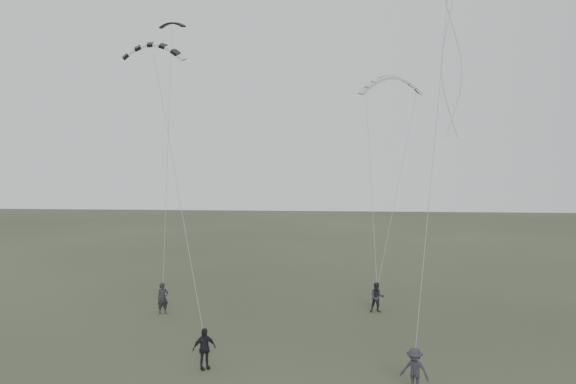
# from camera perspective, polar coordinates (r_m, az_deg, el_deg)

# --- Properties ---
(ground) EXTENTS (140.00, 140.00, 0.00)m
(ground) POSITION_cam_1_polar(r_m,az_deg,el_deg) (25.85, -3.70, -16.50)
(ground) COLOR #303725
(ground) RESTS_ON ground
(flyer_left) EXTENTS (0.76, 0.70, 1.75)m
(flyer_left) POSITION_cam_1_polar(r_m,az_deg,el_deg) (33.18, -12.60, -10.49)
(flyer_left) COLOR black
(flyer_left) RESTS_ON ground
(flyer_right) EXTENTS (0.88, 0.72, 1.71)m
(flyer_right) POSITION_cam_1_polar(r_m,az_deg,el_deg) (33.06, 9.04, -10.54)
(flyer_right) COLOR #242429
(flyer_right) RESTS_ON ground
(flyer_center) EXTENTS (1.08, 0.91, 1.73)m
(flyer_center) POSITION_cam_1_polar(r_m,az_deg,el_deg) (24.58, -8.52, -15.46)
(flyer_center) COLOR black
(flyer_center) RESTS_ON ground
(flyer_far) EXTENTS (1.26, 1.05, 1.70)m
(flyer_far) POSITION_cam_1_polar(r_m,az_deg,el_deg) (22.61, 12.74, -17.26)
(flyer_far) COLOR #29292F
(flyer_far) RESTS_ON ground
(kite_dark_small) EXTENTS (1.64, 0.85, 0.61)m
(kite_dark_small) POSITION_cam_1_polar(r_m,az_deg,el_deg) (35.90, -11.70, 16.45)
(kite_dark_small) COLOR black
(kite_dark_small) RESTS_ON flyer_left
(kite_pale_large) EXTENTS (4.47, 1.94, 1.93)m
(kite_pale_large) POSITION_cam_1_polar(r_m,az_deg,el_deg) (39.45, 10.45, 11.36)
(kite_pale_large) COLOR #B9BDBF
(kite_pale_large) RESTS_ON flyer_right
(kite_striped) EXTENTS (3.17, 1.63, 1.37)m
(kite_striped) POSITION_cam_1_polar(r_m,az_deg,el_deg) (29.24, -13.49, 14.36)
(kite_striped) COLOR black
(kite_striped) RESTS_ON flyer_center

